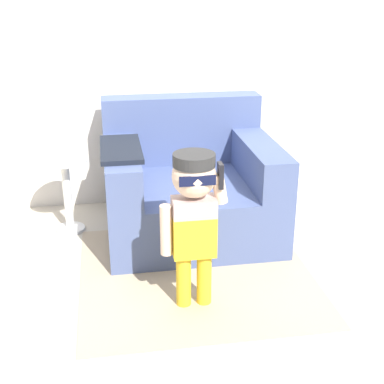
% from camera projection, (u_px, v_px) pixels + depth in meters
% --- Properties ---
extents(ground_plane, '(10.00, 10.00, 0.00)m').
position_uv_depth(ground_plane, '(203.00, 245.00, 3.62)').
color(ground_plane, '#BCB29E').
extents(wall_back, '(10.00, 0.05, 2.60)m').
position_uv_depth(wall_back, '(183.00, 33.00, 3.93)').
color(wall_back, silver).
rests_on(wall_back, ground_plane).
extents(armchair, '(1.17, 1.04, 0.89)m').
position_uv_depth(armchair, '(189.00, 187.00, 3.73)').
color(armchair, '#475684').
rests_on(armchair, ground_plane).
extents(person_child, '(0.36, 0.27, 0.87)m').
position_uv_depth(person_child, '(194.00, 207.00, 2.75)').
color(person_child, gold).
rests_on(person_child, ground_plane).
extents(side_table, '(0.31, 0.31, 0.54)m').
position_uv_depth(side_table, '(67.00, 188.00, 3.71)').
color(side_table, white).
rests_on(side_table, ground_plane).
extents(rug, '(1.39, 1.38, 0.01)m').
position_uv_depth(rug, '(195.00, 273.00, 3.27)').
color(rug, tan).
rests_on(rug, ground_plane).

